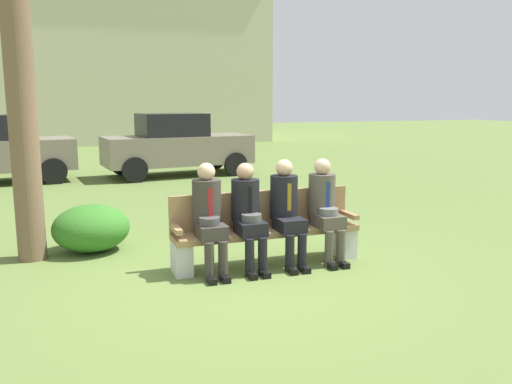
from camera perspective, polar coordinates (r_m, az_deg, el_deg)
The scene contains 10 objects.
ground_plane at distance 6.27m, azimuth -0.70°, elevation -8.88°, with size 80.00×80.00×0.00m, color #5C7436.
park_bench at distance 6.57m, azimuth 1.02°, elevation -4.03°, with size 2.35×0.44×0.90m.
seated_man_leftmost at distance 6.15m, azimuth -5.12°, elevation -2.28°, with size 0.34×0.72×1.30m.
seated_man_centerleft at distance 6.29m, azimuth -0.87°, elevation -2.06°, with size 0.34×0.72×1.28m.
seated_man_centerright at distance 6.47m, azimuth 3.33°, elevation -1.60°, with size 0.34×0.72×1.30m.
seated_man_rightmost at distance 6.69m, azimuth 7.47°, elevation -1.36°, with size 0.34×0.72×1.30m.
shrub_near_bench at distance 8.18m, azimuth -4.17°, elevation -2.35°, with size 0.92×0.84×0.57m, color #2C542D.
shrub_mid_lawn at distance 7.45m, azimuth -17.41°, elevation -3.75°, with size 1.02×0.93×0.64m, color #327122.
parked_car_far at distance 14.45m, azimuth -8.59°, elevation 5.07°, with size 4.04×2.04×1.68m.
building_backdrop at distance 29.22m, azimuth -13.66°, elevation 14.34°, with size 13.45×9.13×8.84m.
Camera 1 is at (-1.97, -5.60, 2.01)m, focal length 36.98 mm.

